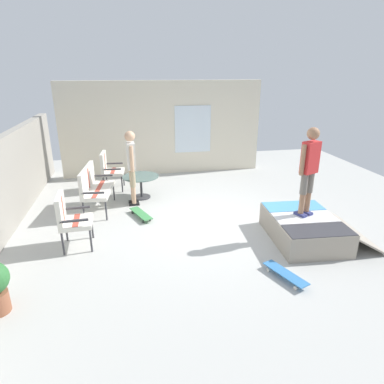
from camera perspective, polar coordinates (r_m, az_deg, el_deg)
The scene contains 11 objects.
ground_plane at distance 7.21m, azimuth 2.56°, elevation -5.46°, with size 12.00×12.00×0.10m, color #B2B2AD.
house_facade at distance 10.31m, azimuth -4.92°, elevation 10.72°, with size 0.23×6.00×2.77m.
skate_ramp at distance 6.75m, azimuth 18.67°, elevation -5.81°, with size 1.73×1.91×0.46m.
patio_bench at distance 7.87m, azimuth -16.47°, elevation 1.18°, with size 1.30×0.68×1.02m.
patio_chair_near_house at distance 9.18m, azimuth -14.00°, elevation 4.08°, with size 0.66×0.60×1.02m.
patio_chair_by_wall at distance 6.35m, azimuth -20.19°, elevation -3.87°, with size 0.65×0.58×1.02m.
patio_table at distance 8.47m, azimuth -8.67°, elevation 1.63°, with size 0.90×0.90×0.57m.
person_watching at distance 7.91m, azimuth -10.28°, elevation 4.99°, with size 0.48×0.26×1.76m.
person_skater at distance 6.42m, azimuth 19.32°, elevation 4.22°, with size 0.33×0.45×1.66m.
skateboard_by_bench at distance 7.45m, azimuth -8.69°, elevation -3.68°, with size 0.82×0.49×0.10m.
skateboard_spare at distance 5.54m, azimuth 15.59°, elevation -13.25°, with size 0.82×0.48×0.10m.
Camera 1 is at (-6.31, 1.53, 3.07)m, focal length 31.36 mm.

